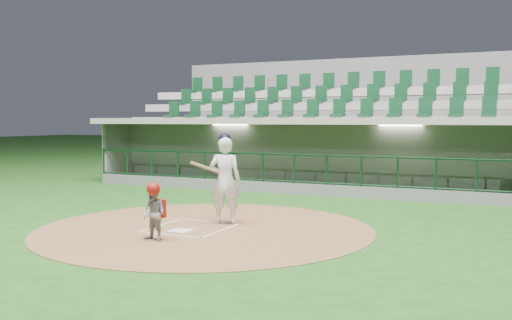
# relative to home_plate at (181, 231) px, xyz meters

# --- Properties ---
(ground) EXTENTS (120.00, 120.00, 0.00)m
(ground) POSITION_rel_home_plate_xyz_m (0.00, 0.70, -0.02)
(ground) COLOR #1C4C15
(ground) RESTS_ON ground
(dirt_circle) EXTENTS (7.20, 7.20, 0.01)m
(dirt_circle) POSITION_rel_home_plate_xyz_m (0.30, 0.50, -0.02)
(dirt_circle) COLOR brown
(dirt_circle) RESTS_ON ground
(home_plate) EXTENTS (0.43, 0.43, 0.02)m
(home_plate) POSITION_rel_home_plate_xyz_m (0.00, 0.00, 0.00)
(home_plate) COLOR white
(home_plate) RESTS_ON dirt_circle
(batter_box_chalk) EXTENTS (1.55, 1.80, 0.01)m
(batter_box_chalk) POSITION_rel_home_plate_xyz_m (0.00, 0.40, -0.00)
(batter_box_chalk) COLOR white
(batter_box_chalk) RESTS_ON ground
(dugout_structure) EXTENTS (16.40, 3.70, 3.00)m
(dugout_structure) POSITION_rel_home_plate_xyz_m (0.16, 8.52, 0.94)
(dugout_structure) COLOR gray
(dugout_structure) RESTS_ON ground
(seating_deck) EXTENTS (17.00, 6.72, 5.15)m
(seating_deck) POSITION_rel_home_plate_xyz_m (0.00, 11.61, 1.40)
(seating_deck) COLOR gray
(seating_deck) RESTS_ON ground
(batter) EXTENTS (0.94, 0.96, 2.03)m
(batter) POSITION_rel_home_plate_xyz_m (0.43, 1.17, 0.99)
(batter) COLOR white
(batter) RESTS_ON dirt_circle
(catcher) EXTENTS (0.58, 0.49, 1.13)m
(catcher) POSITION_rel_home_plate_xyz_m (0.04, -1.01, 0.55)
(catcher) COLOR gray
(catcher) RESTS_ON dirt_circle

